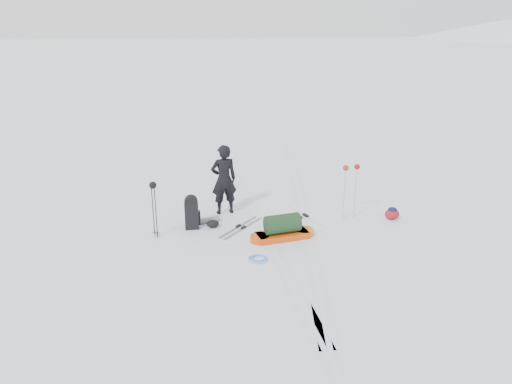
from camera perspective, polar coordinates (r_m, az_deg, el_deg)
ground at (r=12.62m, az=0.68°, el=-4.24°), size 200.00×200.00×0.00m
snow_hill_backdrop at (r=136.91m, az=22.94°, el=-14.76°), size 359.50×192.00×162.45m
ski_tracks at (r=13.50m, az=2.74°, el=-2.59°), size 3.38×17.97×0.01m
skier at (r=13.32m, az=-3.70°, el=1.43°), size 0.77×0.58×1.91m
pulk_sled at (r=12.04m, az=3.03°, el=-4.29°), size 1.67×0.76×0.62m
expedition_rucksack at (r=12.64m, az=-7.11°, el=-2.38°), size 0.89×0.56×0.87m
ski_poles_black at (r=12.00m, az=-11.66°, el=-0.01°), size 0.19×0.18×1.42m
ski_poles_silver at (r=13.09m, az=10.81°, el=2.08°), size 0.47×0.21×1.48m
touring_skis_grey at (r=12.68m, az=-1.75°, el=-4.07°), size 1.23×1.37×0.06m
touring_skis_white at (r=13.36m, az=5.32°, el=-2.85°), size 1.02×1.98×0.07m
rope_coil at (r=11.11m, az=0.24°, el=-7.61°), size 0.54×0.54×0.05m
small_daypack at (r=13.62m, az=15.29°, el=-2.37°), size 0.44×0.36×0.34m
thermos_pair at (r=13.23m, az=-6.86°, el=-2.67°), size 0.24×0.18×0.26m
stuff_sack at (r=12.72m, az=-4.96°, el=-3.64°), size 0.39×0.35×0.20m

